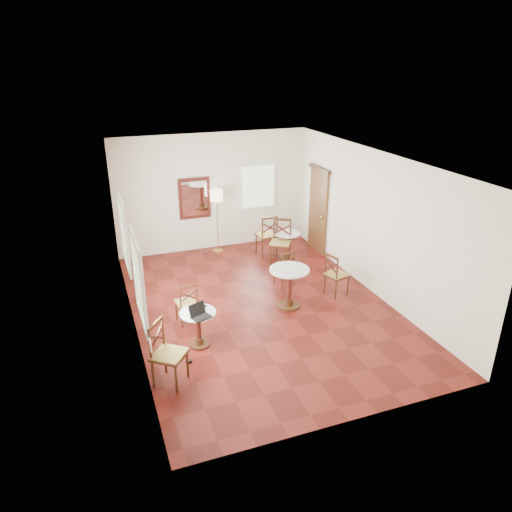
{
  "coord_description": "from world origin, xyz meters",
  "views": [
    {
      "loc": [
        -3.01,
        -7.92,
        4.71
      ],
      "look_at": [
        0.0,
        0.3,
        1.0
      ],
      "focal_mm": 33.15,
      "sensor_mm": 36.0,
      "label": 1
    }
  ],
  "objects": [
    {
      "name": "navy_mug",
      "position": [
        -1.51,
        -0.93,
        0.71
      ],
      "size": [
        0.11,
        0.07,
        0.09
      ],
      "color": "#101436",
      "rests_on": "cafe_table_near"
    },
    {
      "name": "ground",
      "position": [
        0.0,
        0.0,
        0.0
      ],
      "size": [
        7.0,
        7.0,
        0.0
      ],
      "primitive_type": "plane",
      "color": "#58140F",
      "rests_on": "ground"
    },
    {
      "name": "room_shell",
      "position": [
        -0.06,
        0.27,
        1.89
      ],
      "size": [
        5.02,
        7.02,
        3.01
      ],
      "color": "silver",
      "rests_on": "ground"
    },
    {
      "name": "cafe_table_mid",
      "position": [
        0.52,
        -0.2,
        0.52
      ],
      "size": [
        0.8,
        0.8,
        0.84
      ],
      "color": "#432310",
      "rests_on": "ground"
    },
    {
      "name": "cafe_table_back",
      "position": [
        1.52,
        2.15,
        0.41
      ],
      "size": [
        0.63,
        0.63,
        0.66
      ],
      "color": "#432310",
      "rests_on": "ground"
    },
    {
      "name": "laptop",
      "position": [
        -1.52,
        -1.09,
        0.72
      ],
      "size": [
        0.39,
        0.36,
        0.23
      ],
      "rotation": [
        0.0,
        0.0,
        0.4
      ],
      "color": "black",
      "rests_on": "cafe_table_near"
    },
    {
      "name": "chair_mid_b",
      "position": [
        1.68,
        -0.03,
        0.46
      ],
      "size": [
        0.52,
        0.52,
        0.93
      ],
      "rotation": [
        0.0,
        0.0,
        1.82
      ],
      "color": "#432310",
      "rests_on": "ground"
    },
    {
      "name": "floor_lamp",
      "position": [
        -0.01,
        3.15,
        1.4
      ],
      "size": [
        0.32,
        0.32,
        1.65
      ],
      "color": "#BF8C3F",
      "rests_on": "ground"
    },
    {
      "name": "chair_near_a",
      "position": [
        -1.54,
        -0.09,
        0.42
      ],
      "size": [
        0.43,
        0.43,
        0.85
      ],
      "rotation": [
        0.0,
        0.0,
        3.26
      ],
      "color": "#432310",
      "rests_on": "ground"
    },
    {
      "name": "water_glass",
      "position": [
        -1.66,
        -1.03,
        0.71
      ],
      "size": [
        0.05,
        0.05,
        0.09
      ],
      "primitive_type": "cylinder",
      "color": "white",
      "rests_on": "cafe_table_near"
    },
    {
      "name": "mouse",
      "position": [
        -1.37,
        -0.79,
        0.69
      ],
      "size": [
        0.12,
        0.1,
        0.04
      ],
      "primitive_type": "ellipsoid",
      "rotation": [
        0.0,
        0.0,
        0.38
      ],
      "color": "black",
      "rests_on": "cafe_table_near"
    },
    {
      "name": "cafe_table_near",
      "position": [
        -1.52,
        -0.93,
        0.41
      ],
      "size": [
        0.63,
        0.63,
        0.67
      ],
      "color": "#432310",
      "rests_on": "ground"
    },
    {
      "name": "power_adapter",
      "position": [
        -1.81,
        -1.38,
        0.02
      ],
      "size": [
        0.1,
        0.06,
        0.04
      ],
      "primitive_type": "cube",
      "color": "black",
      "rests_on": "ground"
    },
    {
      "name": "chair_back_a",
      "position": [
        1.12,
        2.54,
        0.53
      ],
      "size": [
        0.51,
        0.51,
        1.06
      ],
      "rotation": [
        0.0,
        0.0,
        3.19
      ],
      "color": "#432310",
      "rests_on": "ground"
    },
    {
      "name": "chair_mid_a",
      "position": [
        0.83,
        0.74,
        0.41
      ],
      "size": [
        0.45,
        0.45,
        0.82
      ],
      "rotation": [
        0.0,
        0.0,
        3.36
      ],
      "color": "#432310",
      "rests_on": "ground"
    },
    {
      "name": "chair_back_b",
      "position": [
        1.24,
        1.93,
        0.54
      ],
      "size": [
        0.69,
        0.69,
        1.09
      ],
      "rotation": [
        0.0,
        0.0,
        -0.58
      ],
      "color": "#432310",
      "rests_on": "ground"
    },
    {
      "name": "chair_near_b",
      "position": [
        -2.2,
        -1.76,
        0.52
      ],
      "size": [
        0.67,
        0.67,
        1.04
      ],
      "rotation": [
        0.0,
        0.0,
        0.9
      ],
      "color": "#432310",
      "rests_on": "ground"
    }
  ]
}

